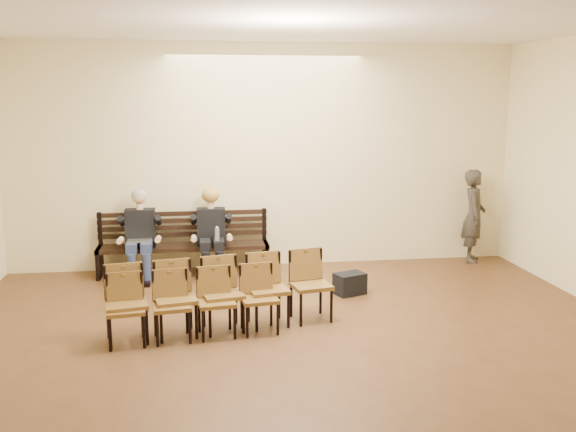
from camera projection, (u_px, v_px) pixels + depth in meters
The scene contains 11 objects.
ground at pixel (328, 413), 5.53m from camera, with size 10.00×10.00×0.00m, color brown.
room_walls at pixel (314, 114), 5.83m from camera, with size 8.02×10.01×3.51m.
bench at pixel (184, 259), 9.83m from camera, with size 2.60×0.90×0.45m, color black.
seated_man at pixel (140, 235), 9.55m from camera, with size 0.54×0.75×1.30m, color black, non-canonical shape.
seated_woman at pixel (211, 235), 9.70m from camera, with size 0.53×0.73×1.23m, color black, non-canonical shape.
laptop at pixel (139, 242), 9.43m from camera, with size 0.35×0.28×0.26m, color #B3B4B8.
water_bottle at pixel (217, 242), 9.51m from camera, with size 0.06×0.06×0.21m, color silver.
bag at pixel (350, 284), 8.82m from camera, with size 0.40×0.27×0.30m, color black.
passerby at pixel (474, 209), 10.46m from camera, with size 0.64×0.42×1.75m, color #34302A.
chair_row_front at pixel (223, 295), 7.41m from camera, with size 2.63×0.47×0.86m, color brown.
chair_row_back at pixel (194, 305), 7.18m from camera, with size 1.90×0.43×0.78m, color brown.
Camera 1 is at (-1.06, -5.02, 2.70)m, focal length 40.00 mm.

